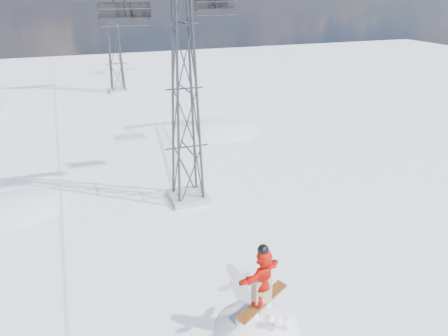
# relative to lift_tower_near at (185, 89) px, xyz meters

# --- Properties ---
(ground) EXTENTS (120.00, 120.00, 0.00)m
(ground) POSITION_rel_lift_tower_near_xyz_m (-0.80, -8.00, -5.47)
(ground) COLOR white
(ground) RESTS_ON ground
(snow_terrain) EXTENTS (39.00, 37.00, 22.00)m
(snow_terrain) POSITION_rel_lift_tower_near_xyz_m (-5.57, 13.24, -15.06)
(snow_terrain) COLOR white
(snow_terrain) RESTS_ON ground
(lift_tower_near) EXTENTS (5.20, 1.80, 11.43)m
(lift_tower_near) POSITION_rel_lift_tower_near_xyz_m (0.00, 0.00, 0.00)
(lift_tower_near) COLOR #999999
(lift_tower_near) RESTS_ON ground
(lift_tower_far) EXTENTS (5.20, 1.80, 11.43)m
(lift_tower_far) POSITION_rel_lift_tower_near_xyz_m (0.00, 25.00, 0.00)
(lift_tower_far) COLOR #999999
(lift_tower_far) RESTS_ON ground
(lift_chair_near) EXTENTS (2.19, 0.63, 2.71)m
(lift_chair_near) POSITION_rel_lift_tower_near_xyz_m (-2.20, 0.74, 3.21)
(lift_chair_near) COLOR black
(lift_chair_near) RESTS_ON ground
(lift_chair_mid) EXTENTS (1.99, 0.57, 2.46)m
(lift_chair_mid) POSITION_rel_lift_tower_near_xyz_m (2.20, 2.07, 3.41)
(lift_chair_mid) COLOR black
(lift_chair_mid) RESTS_ON ground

